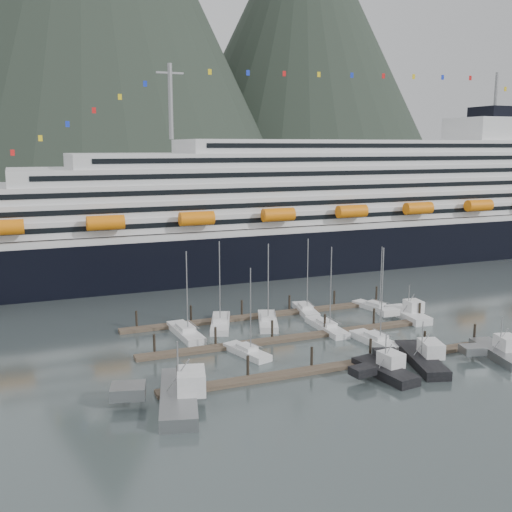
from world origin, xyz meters
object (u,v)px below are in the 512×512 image
object	(u,v)px
sailboat_c	(268,322)
sailboat_e	(220,324)
sailboat_g	(376,308)
sailboat_f	(306,310)
cruise_ship	(331,215)
trawler_d	(499,352)
sailboat_h	(376,341)
sailboat_d	(327,328)
trawler_a	(177,395)
trawler_b	(384,370)
sailboat_a	(247,352)
trawler_e	(408,314)
trawler_c	(420,358)
sailboat_b	(186,333)

from	to	relation	value
sailboat_c	sailboat_e	size ratio (longest dim) A/B	0.96
sailboat_g	sailboat_f	bearing A→B (deg)	61.81
cruise_ship	trawler_d	size ratio (longest dim) A/B	18.66
sailboat_e	sailboat_h	bearing A→B (deg)	-112.06
sailboat_c	sailboat_d	xyz separation A→B (m)	(7.46, -6.41, -0.02)
trawler_a	trawler_b	distance (m)	26.63
sailboat_a	trawler_e	world-z (taller)	sailboat_a
sailboat_h	trawler_c	bearing A→B (deg)	-179.55
sailboat_f	trawler_e	world-z (taller)	sailboat_f
cruise_ship	sailboat_a	size ratio (longest dim) A/B	16.12
sailboat_d	sailboat_h	distance (m)	9.47
cruise_ship	sailboat_b	world-z (taller)	cruise_ship
trawler_c	sailboat_d	bearing A→B (deg)	30.80
cruise_ship	sailboat_b	distance (m)	67.43
sailboat_h	sailboat_d	bearing A→B (deg)	15.43
sailboat_f	sailboat_h	xyz separation A→B (m)	(2.03, -19.08, 0.02)
sailboat_a	sailboat_g	bearing A→B (deg)	-81.95
trawler_c	sailboat_c	bearing A→B (deg)	42.94
sailboat_h	sailboat_a	bearing A→B (deg)	75.83
trawler_d	sailboat_h	bearing A→B (deg)	59.98
trawler_b	sailboat_g	bearing A→B (deg)	-38.90
sailboat_d	trawler_c	bearing A→B (deg)	-165.15
trawler_d	sailboat_c	bearing A→B (deg)	53.49
sailboat_h	trawler_d	bearing A→B (deg)	-137.95
sailboat_d	trawler_d	xyz separation A→B (m)	(15.95, -20.14, 0.43)
cruise_ship	trawler_a	distance (m)	89.32
sailboat_a	sailboat_e	distance (m)	14.29
trawler_a	sailboat_b	bearing A→B (deg)	-3.14
sailboat_b	sailboat_f	xyz separation A→B (m)	(22.98, 4.58, -0.00)
trawler_a	trawler_d	distance (m)	45.10
sailboat_g	cruise_ship	bearing A→B (deg)	-33.42
sailboat_g	trawler_e	world-z (taller)	sailboat_g
trawler_d	sailboat_d	bearing A→B (deg)	50.47
sailboat_b	sailboat_d	distance (m)	22.30
sailboat_h	trawler_e	size ratio (longest dim) A/B	1.51
sailboat_g	trawler_c	bearing A→B (deg)	144.39
cruise_ship	trawler_b	bearing A→B (deg)	-113.75
sailboat_c	sailboat_h	bearing A→B (deg)	-124.12
sailboat_c	trawler_e	xyz separation A→B (m)	(23.41, -5.71, 0.40)
sailboat_a	trawler_d	xyz separation A→B (m)	(31.86, -14.14, 0.43)
sailboat_b	sailboat_e	distance (m)	7.04
sailboat_f	trawler_c	xyz separation A→B (m)	(3.03, -28.19, 0.42)
sailboat_h	sailboat_c	bearing A→B (deg)	29.73
sailboat_d	sailboat_g	world-z (taller)	sailboat_d
sailboat_b	trawler_d	xyz separation A→B (m)	(37.52, -25.81, 0.41)
trawler_c	trawler_e	size ratio (longest dim) A/B	1.31
sailboat_c	sailboat_f	size ratio (longest dim) A/B	1.02
cruise_ship	trawler_b	distance (m)	76.85
trawler_e	sailboat_d	bearing A→B (deg)	96.71
sailboat_b	sailboat_c	bearing A→B (deg)	-90.26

